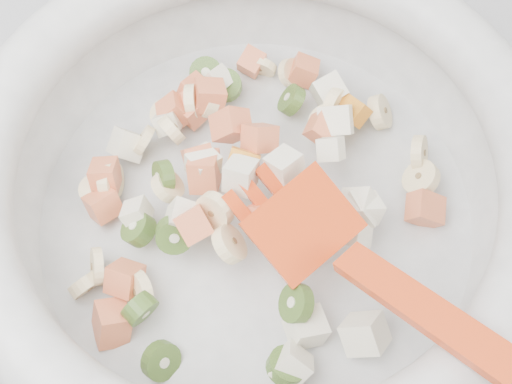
% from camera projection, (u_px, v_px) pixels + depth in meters
% --- Properties ---
extents(counter, '(2.00, 0.60, 0.90)m').
position_uv_depth(counter, '(335.00, 362.00, 0.94)').
color(counter, gray).
rests_on(counter, ground).
extents(mixing_bowl, '(0.45, 0.40, 0.16)m').
position_uv_depth(mixing_bowl, '(256.00, 183.00, 0.48)').
color(mixing_bowl, silver).
rests_on(mixing_bowl, counter).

